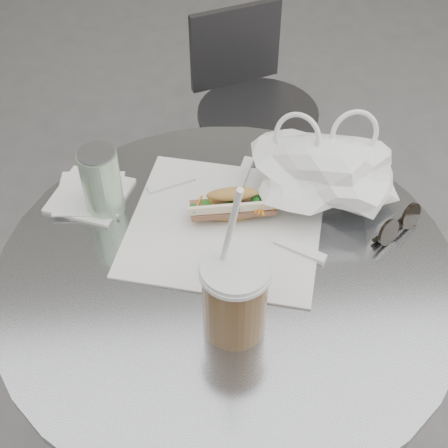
{
  "coord_description": "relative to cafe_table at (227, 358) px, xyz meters",
  "views": [
    {
      "loc": [
        -0.06,
        -0.46,
        1.52
      ],
      "look_at": [
        -0.0,
        0.25,
        0.79
      ],
      "focal_mm": 50.0,
      "sensor_mm": 36.0,
      "label": 1
    }
  ],
  "objects": [
    {
      "name": "drink_can",
      "position": [
        -0.2,
        0.16,
        0.34
      ],
      "size": [
        0.07,
        0.07,
        0.13
      ],
      "color": "#538F53",
      "rests_on": "cafe_table"
    },
    {
      "name": "sandwich_paper",
      "position": [
        0.01,
        0.1,
        0.28
      ],
      "size": [
        0.4,
        0.39,
        0.0
      ],
      "primitive_type": "cube",
      "rotation": [
        0.0,
        0.0,
        -0.28
      ],
      "color": "white",
      "rests_on": "cafe_table"
    },
    {
      "name": "sunglasses",
      "position": [
        0.3,
        0.05,
        0.29
      ],
      "size": [
        0.1,
        0.08,
        0.05
      ],
      "rotation": [
        0.0,
        0.0,
        0.62
      ],
      "color": "black",
      "rests_on": "cafe_table"
    },
    {
      "name": "banh_mi",
      "position": [
        0.02,
        0.11,
        0.31
      ],
      "size": [
        0.18,
        0.07,
        0.06
      ],
      "rotation": [
        0.0,
        0.0,
        0.02
      ],
      "color": "#AC8841",
      "rests_on": "sandwich_paper"
    },
    {
      "name": "chair_far",
      "position": [
        0.16,
        0.88,
        -0.16
      ],
      "size": [
        0.37,
        0.4,
        0.68
      ],
      "rotation": [
        0.0,
        0.0,
        3.46
      ],
      "color": "#2C2C2F",
      "rests_on": "ground"
    },
    {
      "name": "iced_coffee",
      "position": [
        0.0,
        -0.12,
        0.35
      ],
      "size": [
        0.1,
        0.1,
        0.3
      ],
      "color": "brown",
      "rests_on": "cafe_table"
    },
    {
      "name": "plastic_bag",
      "position": [
        0.18,
        0.15,
        0.33
      ],
      "size": [
        0.29,
        0.25,
        0.12
      ],
      "primitive_type": null,
      "rotation": [
        0.0,
        0.0,
        -0.28
      ],
      "color": "white",
      "rests_on": "cafe_table"
    },
    {
      "name": "cafe_table",
      "position": [
        0.0,
        0.0,
        0.0
      ],
      "size": [
        0.76,
        0.76,
        0.74
      ],
      "color": "slate",
      "rests_on": "ground"
    },
    {
      "name": "napkin_stack",
      "position": [
        -0.23,
        0.19,
        0.28
      ],
      "size": [
        0.17,
        0.17,
        0.01
      ],
      "color": "white",
      "rests_on": "cafe_table"
    }
  ]
}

